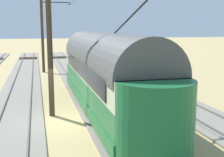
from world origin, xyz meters
TOP-DOWN VIEW (x-y plane):
  - ground_plane at (0.00, 0.00)m, footprint 220.00×220.00m
  - track_streetcar_siding at (-7.01, -0.31)m, footprint 2.80×80.00m
  - track_adjacent_siding at (-2.34, -0.31)m, footprint 2.80×80.00m
  - track_third_siding at (2.34, -0.31)m, footprint 2.80×80.00m
  - vintage_streetcar at (-2.34, -1.31)m, footprint 2.65×16.47m
  - catenary_pole_foreground at (0.40, -16.97)m, footprint 3.04×0.28m
  - catenary_pole_mid_near at (0.40, -1.32)m, footprint 3.04×0.28m
  - switch_stand at (-8.38, -10.78)m, footprint 0.50×0.30m

SIDE VIEW (x-z plane):
  - ground_plane at x=0.00m, z-range 0.00..0.00m
  - track_streetcar_siding at x=-7.01m, z-range -0.04..0.14m
  - track_adjacent_siding at x=-2.34m, z-range -0.04..0.14m
  - track_third_siding at x=2.34m, z-range -0.04..0.14m
  - switch_stand at x=-8.38m, z-range 0.08..1.32m
  - vintage_streetcar at x=-2.34m, z-range -0.38..4.89m
  - catenary_pole_foreground at x=0.40m, z-range 0.17..7.60m
  - catenary_pole_mid_near at x=0.40m, z-range 0.17..7.60m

